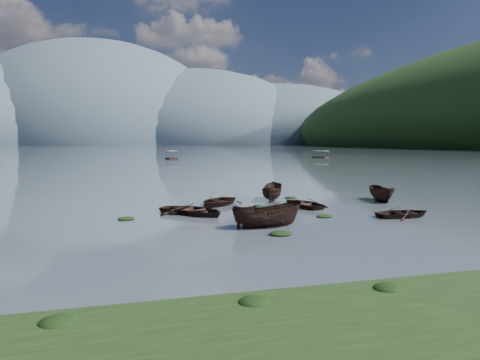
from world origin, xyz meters
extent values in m
plane|color=#4D5661|center=(0.00, 0.00, 0.00)|extent=(2400.00, 2400.00, 0.00)
cube|color=#1C3113|center=(0.00, -14.00, 0.00)|extent=(60.00, 6.00, 0.50)
ellipsoid|color=#475666|center=(-60.00, 900.00, 0.00)|extent=(520.00, 520.00, 340.00)
ellipsoid|color=#475666|center=(140.00, 900.00, 0.00)|extent=(520.00, 520.00, 260.00)
ellipsoid|color=#475666|center=(320.00, 900.00, 0.00)|extent=(520.00, 520.00, 220.00)
imported|color=black|center=(-4.75, 6.28, 0.00)|extent=(5.30, 5.73, 0.97)
imported|color=black|center=(-0.89, 3.04, 0.00)|extent=(4.75, 4.94, 0.83)
imported|color=black|center=(-1.31, 0.50, 0.00)|extent=(4.88, 2.14, 1.84)
imported|color=black|center=(4.31, 7.92, 0.00)|extent=(4.21, 5.10, 0.92)
imported|color=black|center=(9.52, 1.52, 0.00)|extent=(4.45, 3.33, 0.88)
imported|color=black|center=(12.71, 9.13, 0.00)|extent=(2.60, 4.58, 1.67)
imported|color=black|center=(-5.32, 6.94, 0.00)|extent=(5.80, 5.54, 0.98)
imported|color=black|center=(-2.35, 10.78, 0.00)|extent=(5.63, 5.87, 0.99)
imported|color=black|center=(3.16, 12.35, 0.00)|extent=(3.57, 4.87, 1.77)
ellipsoid|color=black|center=(-4.05, 5.33, 0.00)|extent=(1.23, 1.01, 0.27)
ellipsoid|color=black|center=(-0.06, 5.22, 0.00)|extent=(0.86, 0.69, 0.19)
ellipsoid|color=black|center=(-1.30, -1.89, 0.00)|extent=(1.36, 1.09, 0.30)
ellipsoid|color=black|center=(0.87, 9.26, 0.00)|extent=(0.85, 0.72, 0.19)
ellipsoid|color=black|center=(3.84, 2.86, 0.00)|extent=(1.21, 0.96, 0.25)
ellipsoid|color=black|center=(-9.99, 5.61, 0.00)|extent=(1.18, 0.95, 0.25)
ellipsoid|color=black|center=(2.69, 6.16, 0.00)|extent=(1.09, 0.91, 0.23)
ellipsoid|color=black|center=(5.36, 13.23, 0.00)|extent=(1.12, 0.90, 0.24)
camera|label=1|loc=(-10.02, -24.99, 5.44)|focal=32.00mm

